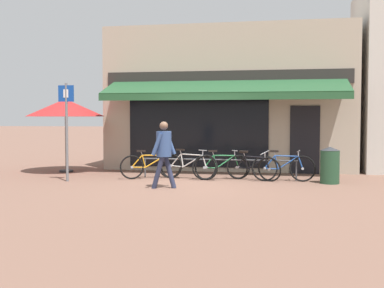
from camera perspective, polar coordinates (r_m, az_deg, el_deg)
name	(u,v)px	position (r m, az deg, el deg)	size (l,w,h in m)	color
ground_plane	(188,185)	(12.49, -0.52, -4.83)	(160.00, 160.00, 0.00)	brown
shop_front	(230,99)	(16.80, 4.57, 5.28)	(8.19, 4.44, 4.73)	tan
bike_rack_rail	(219,162)	(13.57, 3.17, -2.14)	(4.39, 0.04, 0.57)	#47494F
bicycle_orange	(151,166)	(13.73, -4.90, -2.58)	(1.63, 0.86, 0.82)	black
bicycle_silver	(188,166)	(13.58, -0.45, -2.57)	(1.77, 0.64, 0.86)	black
bicycle_green	(221,166)	(13.47, 3.49, -2.66)	(1.59, 0.73, 0.83)	black
bicycle_black	(253,167)	(13.38, 7.20, -2.75)	(1.60, 0.86, 0.85)	black
bicycle_blue	(283,167)	(13.33, 10.78, -2.75)	(1.73, 0.52, 0.87)	black
pedestrian_adult	(164,148)	(11.76, -3.36, -0.46)	(0.61, 0.54, 1.65)	#282D47
litter_bin	(330,165)	(13.15, 16.02, -2.41)	(0.51, 0.51, 0.97)	#23472D
parking_sign	(67,122)	(13.44, -14.65, 2.55)	(0.44, 0.07, 2.66)	slate
cafe_parasol	(65,108)	(15.81, -14.77, 4.16)	(2.47, 2.47, 2.33)	#4C3D2D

